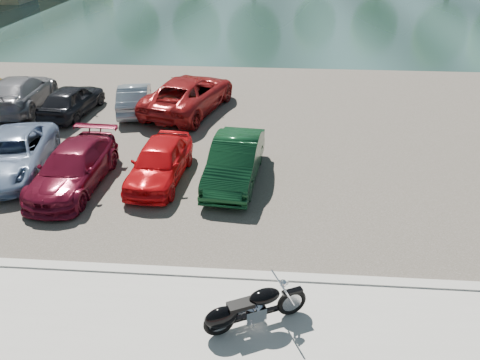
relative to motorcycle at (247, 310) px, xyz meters
The scene contains 13 objects.
ground 0.69m from the motorcycle, 77.06° to the right, with size 200.00×200.00×0.00m, color #595447.
kerb 1.68m from the motorcycle, 86.79° to the left, with size 60.00×0.30×0.14m, color #ACA8A1.
parking_lot 10.62m from the motorcycle, 89.51° to the left, with size 60.00×18.00×0.04m, color #3F3B32.
river 39.61m from the motorcycle, 89.87° to the left, with size 120.00×40.00×0.00m, color #1B312D.
motorcycle is the anchor object (origin of this frame).
car_2 10.51m from the motorcycle, 142.31° to the left, with size 2.15×4.67×1.30m, color #7A8FB1.
car_3 8.17m from the motorcycle, 136.42° to the left, with size 1.82×4.48×1.30m, color maroon.
car_4 7.03m from the motorcycle, 117.50° to the left, with size 1.57×3.90×1.33m, color red.
car_5 6.45m from the motorcycle, 97.03° to the left, with size 1.48×4.24×1.40m, color #0E361B.
car_7 16.56m from the motorcycle, 131.68° to the left, with size 2.04×5.01×1.45m, color gray.
car_8 14.43m from the motorcycle, 125.55° to the left, with size 1.57×3.89×1.33m, color black.
car_9 13.64m from the motorcycle, 115.06° to the left, with size 1.30×3.71×1.22m, color gray.
car_10 13.03m from the motorcycle, 104.91° to the left, with size 2.56×5.56×1.54m, color maroon.
Camera 1 is at (0.31, -6.72, 7.73)m, focal length 35.00 mm.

